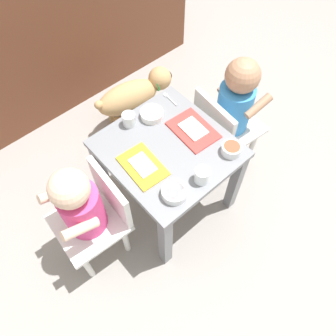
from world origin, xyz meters
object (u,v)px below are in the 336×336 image
(cereal_bowl_left_side, at_px, (152,114))
(spoon_by_left_tray, at_px, (169,98))
(seated_child_right, at_px, (234,105))
(food_tray_right, at_px, (193,130))
(water_cup_right, at_px, (202,176))
(water_cup_left, at_px, (129,120))
(food_tray_left, at_px, (143,166))
(dining_table, at_px, (168,159))
(seated_child_left, at_px, (84,207))
(veggie_bowl_far, at_px, (174,192))
(dog, at_px, (134,95))
(veggie_bowl_near, at_px, (231,149))

(cereal_bowl_left_side, height_order, spoon_by_left_tray, cereal_bowl_left_side)
(seated_child_right, height_order, cereal_bowl_left_side, seated_child_right)
(food_tray_right, relative_size, water_cup_right, 3.38)
(water_cup_left, bearing_deg, cereal_bowl_left_side, -18.46)
(food_tray_left, height_order, water_cup_left, water_cup_left)
(food_tray_left, bearing_deg, dining_table, 2.24)
(seated_child_left, bearing_deg, water_cup_left, 25.43)
(water_cup_right, height_order, spoon_by_left_tray, water_cup_right)
(dining_table, height_order, seated_child_right, seated_child_right)
(seated_child_left, relative_size, veggie_bowl_far, 6.50)
(water_cup_right, bearing_deg, water_cup_left, 94.87)
(spoon_by_left_tray, bearing_deg, veggie_bowl_far, -129.17)
(cereal_bowl_left_side, bearing_deg, food_tray_left, -138.01)
(cereal_bowl_left_side, relative_size, veggie_bowl_far, 1.01)
(water_cup_right, bearing_deg, dining_table, 87.97)
(food_tray_left, height_order, food_tray_right, same)
(spoon_by_left_tray, bearing_deg, food_tray_right, -102.71)
(food_tray_left, xyz_separation_m, veggie_bowl_far, (0.01, -0.18, 0.01))
(cereal_bowl_left_side, distance_m, veggie_bowl_far, 0.40)
(dining_table, bearing_deg, veggie_bowl_far, -125.38)
(food_tray_right, height_order, water_cup_left, water_cup_left)
(dog, relative_size, water_cup_right, 7.42)
(veggie_bowl_near, bearing_deg, seated_child_right, 38.82)
(veggie_bowl_far, bearing_deg, dining_table, 54.62)
(dining_table, height_order, spoon_by_left_tray, spoon_by_left_tray)
(seated_child_right, distance_m, water_cup_left, 0.50)
(veggie_bowl_near, bearing_deg, water_cup_left, 119.01)
(dog, bearing_deg, dining_table, -112.61)
(seated_child_right, xyz_separation_m, food_tray_right, (-0.27, -0.01, 0.04))
(dog, bearing_deg, food_tray_right, -99.16)
(seated_child_right, xyz_separation_m, veggie_bowl_far, (-0.54, -0.18, 0.06))
(food_tray_right, xyz_separation_m, water_cup_left, (-0.18, 0.21, 0.02))
(food_tray_left, distance_m, veggie_bowl_far, 0.18)
(food_tray_left, distance_m, veggie_bowl_near, 0.37)
(water_cup_left, height_order, cereal_bowl_left_side, water_cup_left)
(seated_child_right, height_order, water_cup_left, seated_child_right)
(dining_table, height_order, food_tray_right, food_tray_right)
(dining_table, distance_m, water_cup_right, 0.24)
(cereal_bowl_left_side, bearing_deg, veggie_bowl_near, -71.75)
(seated_child_left, bearing_deg, veggie_bowl_near, -20.49)
(water_cup_left, bearing_deg, seated_child_right, -24.37)
(seated_child_left, bearing_deg, dog, 39.11)
(dining_table, xyz_separation_m, veggie_bowl_far, (-0.13, -0.18, 0.11))
(dining_table, distance_m, spoon_by_left_tray, 0.29)
(water_cup_left, xyz_separation_m, water_cup_right, (0.03, -0.41, 0.00))
(dog, relative_size, water_cup_left, 8.16)
(seated_child_right, bearing_deg, seated_child_left, 177.88)
(cereal_bowl_left_side, bearing_deg, seated_child_right, -25.95)
(cereal_bowl_left_side, bearing_deg, dog, 65.59)
(seated_child_right, xyz_separation_m, food_tray_left, (-0.55, -0.01, 0.04))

